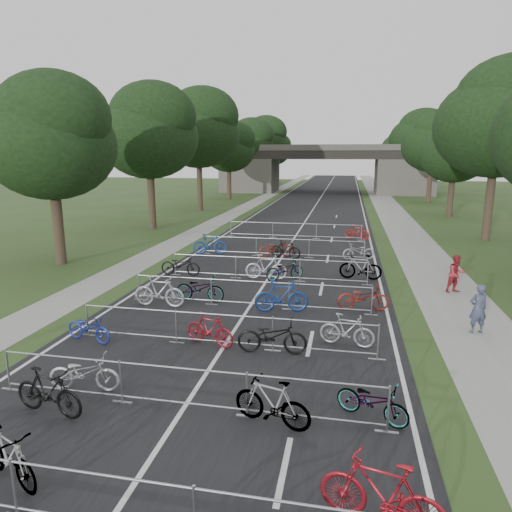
{
  "coord_description": "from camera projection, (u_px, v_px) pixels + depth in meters",
  "views": [
    {
      "loc": [
        3.56,
        -5.47,
        5.85
      ],
      "look_at": [
        -0.57,
        15.13,
        1.1
      ],
      "focal_mm": 32.0,
      "sensor_mm": 36.0,
      "label": 1
    }
  ],
  "objects": [
    {
      "name": "tree_right_2",
      "position": [
        456.0,
        152.0,
        41.56
      ],
      "size": [
        6.16,
        6.16,
        9.39
      ],
      "color": "#33261C",
      "rests_on": "ground"
    },
    {
      "name": "bike_5",
      "position": [
        84.0,
        373.0,
        11.41
      ],
      "size": [
        1.87,
        0.86,
        0.95
      ],
      "primitive_type": "imported",
      "rotation": [
        0.0,
        0.0,
        1.7
      ],
      "color": "#B4B2BA",
      "rests_on": "ground"
    },
    {
      "name": "barrier_row_1",
      "position": [
        182.0,
        388.0,
        10.53
      ],
      "size": [
        9.7,
        0.08,
        1.1
      ],
      "color": "#919498",
      "rests_on": "ground"
    },
    {
      "name": "bike_12",
      "position": [
        159.0,
        292.0,
        17.65
      ],
      "size": [
        2.05,
        0.58,
        1.23
      ],
      "primitive_type": "imported",
      "rotation": [
        0.0,
        0.0,
        1.57
      ],
      "color": "#A5A5AD",
      "rests_on": "ground"
    },
    {
      "name": "sidewalk_right",
      "position": [
        386.0,
        204.0,
        53.49
      ],
      "size": [
        3.0,
        140.0,
        0.01
      ],
      "primitive_type": "cube",
      "color": "gray",
      "rests_on": "ground"
    },
    {
      "name": "bike_13",
      "position": [
        200.0,
        289.0,
        18.34
      ],
      "size": [
        2.03,
        0.76,
        1.05
      ],
      "primitive_type": "imported",
      "rotation": [
        0.0,
        0.0,
        1.54
      ],
      "color": "#919498",
      "rests_on": "ground"
    },
    {
      "name": "bike_9",
      "position": [
        210.0,
        330.0,
        14.11
      ],
      "size": [
        1.79,
        0.99,
        1.04
      ],
      "primitive_type": "imported",
      "rotation": [
        0.0,
        0.0,
        1.26
      ],
      "color": "maroon",
      "rests_on": "ground"
    },
    {
      "name": "bike_27",
      "position": [
        357.0,
        232.0,
        31.43
      ],
      "size": [
        1.79,
        0.96,
        1.04
      ],
      "primitive_type": "imported",
      "rotation": [
        0.0,
        0.0,
        1.28
      ],
      "color": "maroon",
      "rests_on": "ground"
    },
    {
      "name": "tree_right_6",
      "position": [
        401.0,
        147.0,
        87.25
      ],
      "size": [
        7.17,
        7.17,
        10.93
      ],
      "color": "#33261C",
      "rests_on": "ground"
    },
    {
      "name": "bike_22",
      "position": [
        286.0,
        249.0,
        25.85
      ],
      "size": [
        1.84,
        0.85,
        1.07
      ],
      "primitive_type": "imported",
      "rotation": [
        0.0,
        0.0,
        1.37
      ],
      "color": "black",
      "rests_on": "ground"
    },
    {
      "name": "bike_7",
      "position": [
        372.0,
        402.0,
        10.16
      ],
      "size": [
        1.79,
        1.25,
        0.89
      ],
      "primitive_type": "imported",
      "rotation": [
        0.0,
        0.0,
        1.14
      ],
      "color": "#919498",
      "rests_on": "ground"
    },
    {
      "name": "bike_8",
      "position": [
        89.0,
        328.0,
        14.41
      ],
      "size": [
        1.82,
        0.99,
        0.91
      ],
      "primitive_type": "imported",
      "rotation": [
        0.0,
        0.0,
        1.33
      ],
      "color": "#1D2EA0",
      "rests_on": "ground"
    },
    {
      "name": "road",
      "position": [
        317.0,
        203.0,
        55.02
      ],
      "size": [
        11.0,
        140.0,
        0.01
      ],
      "primitive_type": "cube",
      "color": "black",
      "rests_on": "ground"
    },
    {
      "name": "bike_1",
      "position": [
        9.0,
        456.0,
        8.19
      ],
      "size": [
        1.83,
        1.18,
        1.07
      ],
      "primitive_type": "imported",
      "rotation": [
        0.0,
        0.0,
        1.16
      ],
      "color": "#919498",
      "rests_on": "ground"
    },
    {
      "name": "pedestrian_b",
      "position": [
        456.0,
        274.0,
        19.41
      ],
      "size": [
        0.98,
        0.9,
        1.63
      ],
      "primitive_type": "imported",
      "rotation": [
        0.0,
        0.0,
        0.45
      ],
      "color": "maroon",
      "rests_on": "ground"
    },
    {
      "name": "bike_14",
      "position": [
        281.0,
        296.0,
        17.08
      ],
      "size": [
        2.09,
        0.97,
        1.21
      ],
      "primitive_type": "imported",
      "rotation": [
        0.0,
        0.0,
        1.78
      ],
      "color": "navy",
      "rests_on": "ground"
    },
    {
      "name": "barrier_row_0",
      "position": [
        101.0,
        503.0,
        7.09
      ],
      "size": [
        9.7,
        0.08,
        1.1
      ],
      "color": "#919498",
      "rests_on": "ground"
    },
    {
      "name": "pedestrian_a",
      "position": [
        478.0,
        309.0,
        15.0
      ],
      "size": [
        0.7,
        0.56,
        1.68
      ],
      "primitive_type": "imported",
      "rotation": [
        0.0,
        0.0,
        3.42
      ],
      "color": "#3A3F57",
      "rests_on": "ground"
    },
    {
      "name": "tree_left_3",
      "position": [
        229.0,
        148.0,
        57.62
      ],
      "size": [
        6.72,
        6.72,
        10.25
      ],
      "color": "#33261C",
      "rests_on": "ground"
    },
    {
      "name": "bike_3",
      "position": [
        382.0,
        494.0,
        7.18
      ],
      "size": [
        2.1,
        1.04,
        1.22
      ],
      "primitive_type": "imported",
      "rotation": [
        0.0,
        0.0,
        4.47
      ],
      "color": "maroon",
      "rests_on": "ground"
    },
    {
      "name": "barrier_row_2",
      "position": [
        223.0,
        330.0,
        13.97
      ],
      "size": [
        9.7,
        0.08,
        1.1
      ],
      "color": "#919498",
      "rests_on": "ground"
    },
    {
      "name": "bike_10",
      "position": [
        272.0,
        336.0,
        13.53
      ],
      "size": [
        2.13,
        0.89,
        1.09
      ],
      "primitive_type": "imported",
      "rotation": [
        0.0,
        0.0,
        1.65
      ],
      "color": "black",
      "rests_on": "ground"
    },
    {
      "name": "barrier_row_5",
      "position": [
        282.0,
        248.0,
        26.21
      ],
      "size": [
        9.7,
        0.08,
        1.1
      ],
      "color": "#919498",
      "rests_on": "ground"
    },
    {
      "name": "bike_17",
      "position": [
        266.0,
        267.0,
        21.52
      ],
      "size": [
        2.0,
        0.64,
        1.19
      ],
      "primitive_type": "imported",
      "rotation": [
        0.0,
        0.0,
        1.61
      ],
      "color": "#B8B7C0",
      "rests_on": "ground"
    },
    {
      "name": "tree_right_4",
      "position": [
        419.0,
        138.0,
        64.08
      ],
      "size": [
        8.18,
        8.18,
        12.47
      ],
      "color": "#33261C",
      "rests_on": "ground"
    },
    {
      "name": "bike_16",
      "position": [
        180.0,
        265.0,
        22.22
      ],
      "size": [
        1.97,
        0.7,
        1.03
      ],
      "primitive_type": "imported",
      "rotation": [
        0.0,
        0.0,
        1.58
      ],
      "color": "black",
      "rests_on": "ground"
    },
    {
      "name": "tree_left_4",
      "position": [
        249.0,
        143.0,
        68.92
      ],
      "size": [
        7.56,
        7.56,
        11.53
      ],
      "color": "#33261C",
      "rests_on": "ground"
    },
    {
      "name": "barrier_row_3",
      "position": [
        250.0,
        294.0,
        17.61
      ],
      "size": [
        9.7,
        0.08,
        1.1
      ],
      "color": "#919498",
      "rests_on": "ground"
    },
    {
      "name": "tree_left_0",
      "position": [
        51.0,
        140.0,
        23.19
      ],
      "size": [
        6.72,
        6.72,
        10.25
      ],
      "color": "#33261C",
      "rests_on": "ground"
    },
    {
      "name": "tree_right_5",
      "position": [
        408.0,
        152.0,
        75.99
      ],
      "size": [
        6.16,
        6.16,
        9.39
      ],
      "color": "#33261C",
      "rests_on": "ground"
    },
    {
      "name": "bike_15",
      "position": [
        363.0,
        298.0,
        17.27
      ],
      "size": [
        1.98,
        0.87,
        1.01
      ],
      "primitive_type": "imported",
      "rotation": [
        0.0,
        0.0,
        1.68
      ],
      "color": "maroon",
      "rests_on": "ground"
    },
    {
      "name": "bike_4",
      "position": [
        48.0,
        392.0,
        10.33
      ],
      "size": [
        1.93,
        0.83,
        1.12
      ],
      "primitive_type": "imported",
      "rotation": [
        0.0,
        0.0,
        1.41
      ],
      "color": "black",
      "rests_on": "ground"
    },
    {
      "name": "bike_23",
      "position": [
        359.0,
        251.0,
        25.57
      ],
      "size": [
        1.91,
        1.12,
        0.95
      ],
      "primitive_type": "imported",
      "rotation": [
        0.0,
        0.0,
        5.01
      ],
      "color": "#A9ABB1",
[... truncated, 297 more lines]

